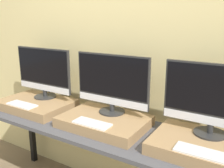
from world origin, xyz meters
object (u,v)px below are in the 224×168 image
monitor_left (43,72)px  monitor_right (214,98)px  keyboard_center (92,123)px  keyboard_right (200,152)px  monitor_center (112,82)px  keyboard_left (22,105)px

monitor_left → monitor_right: size_ratio=1.00×
keyboard_center → keyboard_right: same height
monitor_left → keyboard_right: size_ratio=2.25×
monitor_right → keyboard_right: size_ratio=2.25×
monitor_left → monitor_center: size_ratio=1.00×
monitor_center → monitor_right: (0.75, 0.00, 0.00)m
monitor_left → keyboard_center: bearing=-19.9°
monitor_left → monitor_center: 0.75m
keyboard_left → monitor_right: 1.53m
keyboard_left → monitor_center: monitor_center is taller
keyboard_left → keyboard_right: bearing=0.0°
monitor_left → keyboard_center: monitor_left is taller
keyboard_left → keyboard_center: bearing=0.0°
monitor_left → keyboard_left: (-0.00, -0.27, -0.24)m
monitor_left → keyboard_right: bearing=-10.3°
keyboard_left → monitor_right: bearing=10.3°
keyboard_right → monitor_center: bearing=160.1°
monitor_left → monitor_right: same height
keyboard_center → monitor_right: bearing=19.9°
keyboard_left → keyboard_right: (1.49, 0.00, 0.00)m
monitor_left → monitor_right: bearing=0.0°
keyboard_left → monitor_left: bearing=90.0°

